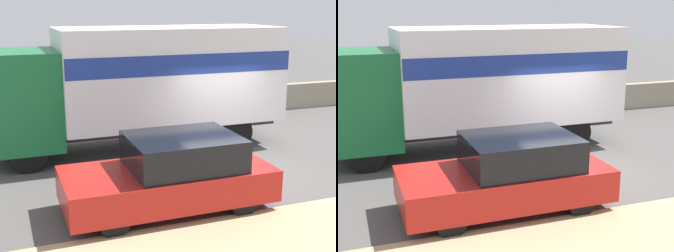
# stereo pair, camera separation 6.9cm
# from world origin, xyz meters

# --- Properties ---
(ground_plane) EXTENTS (80.00, 80.00, 0.00)m
(ground_plane) POSITION_xyz_m (0.00, 0.00, 0.00)
(ground_plane) COLOR #514F4C
(stone_wall_backdrop) EXTENTS (60.00, 0.35, 1.00)m
(stone_wall_backdrop) POSITION_xyz_m (0.00, 5.90, 0.50)
(stone_wall_backdrop) COLOR gray
(stone_wall_backdrop) RESTS_ON ground_plane
(box_truck) EXTENTS (8.11, 2.60, 3.45)m
(box_truck) POSITION_xyz_m (-1.65, 2.73, 2.03)
(box_truck) COLOR #196B38
(box_truck) RESTS_ON ground_plane
(car_hatchback) EXTENTS (4.21, 1.88, 1.51)m
(car_hatchback) POSITION_xyz_m (-2.43, -1.39, 0.73)
(car_hatchback) COLOR #B21E19
(car_hatchback) RESTS_ON ground_plane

